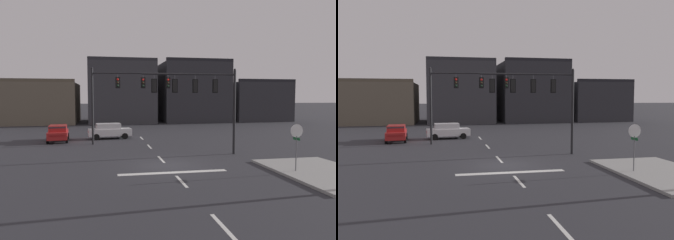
% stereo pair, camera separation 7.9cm
% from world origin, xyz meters
% --- Properties ---
extents(ground_plane, '(400.00, 400.00, 0.00)m').
position_xyz_m(ground_plane, '(0.00, 0.00, 0.00)').
color(ground_plane, '#2B2B30').
extents(sidewalk_near_corner, '(5.00, 8.00, 0.15)m').
position_xyz_m(sidewalk_near_corner, '(8.33, -4.00, 0.07)').
color(sidewalk_near_corner, gray).
rests_on(sidewalk_near_corner, ground).
extents(stop_bar_paint, '(6.40, 0.50, 0.01)m').
position_xyz_m(stop_bar_paint, '(0.00, -2.00, 0.00)').
color(stop_bar_paint, silver).
rests_on(stop_bar_paint, ground).
extents(lane_centreline, '(0.16, 26.40, 0.01)m').
position_xyz_m(lane_centreline, '(0.00, 2.00, 0.00)').
color(lane_centreline, silver).
rests_on(lane_centreline, ground).
extents(signal_mast_near_side, '(7.14, 0.67, 6.51)m').
position_xyz_m(signal_mast_near_side, '(3.36, 3.24, 4.65)').
color(signal_mast_near_side, black).
rests_on(signal_mast_near_side, ground).
extents(signal_mast_far_side, '(8.41, 0.99, 7.08)m').
position_xyz_m(signal_mast_far_side, '(-2.22, 10.05, 4.98)').
color(signal_mast_far_side, black).
rests_on(signal_mast_far_side, ground).
extents(stop_sign, '(0.76, 0.64, 2.83)m').
position_xyz_m(stop_sign, '(6.84, -3.56, 2.14)').
color(stop_sign, '#56565B').
rests_on(stop_sign, ground).
extents(car_lot_nearside, '(2.17, 4.56, 1.61)m').
position_xyz_m(car_lot_nearside, '(-8.34, 13.04, 0.86)').
color(car_lot_nearside, '#A81E1E').
rests_on(car_lot_nearside, ground).
extents(car_lot_middle, '(4.58, 2.24, 1.61)m').
position_xyz_m(car_lot_middle, '(-3.36, 14.21, 0.86)').
color(car_lot_middle, silver).
rests_on(car_lot_middle, ground).
extents(building_row, '(50.37, 12.86, 10.76)m').
position_xyz_m(building_row, '(3.34, 37.30, 4.49)').
color(building_row, '#665B4C').
rests_on(building_row, ground).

